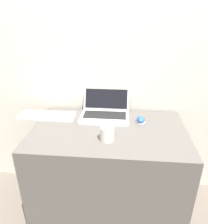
% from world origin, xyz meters
% --- Properties ---
extents(wall_back, '(7.00, 0.04, 2.50)m').
position_xyz_m(wall_back, '(0.00, 0.67, 1.25)').
color(wall_back, silver).
rests_on(wall_back, ground_plane).
extents(desk, '(1.03, 0.63, 0.72)m').
position_xyz_m(desk, '(0.00, 0.32, 0.36)').
color(desk, '#5B5651').
rests_on(desk, ground_plane).
extents(laptop, '(0.35, 0.32, 0.20)m').
position_xyz_m(laptop, '(-0.04, 0.53, 0.77)').
color(laptop, silver).
rests_on(laptop, desk).
extents(drink_cup, '(0.08, 0.08, 0.09)m').
position_xyz_m(drink_cup, '(-0.00, 0.19, 0.77)').
color(drink_cup, silver).
rests_on(drink_cup, desk).
extents(computer_mouse, '(0.06, 0.09, 0.04)m').
position_xyz_m(computer_mouse, '(0.22, 0.44, 0.74)').
color(computer_mouse, white).
rests_on(computer_mouse, desk).
extents(external_keyboard, '(0.41, 0.14, 0.02)m').
position_xyz_m(external_keyboard, '(-0.47, 0.46, 0.73)').
color(external_keyboard, silver).
rests_on(external_keyboard, desk).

